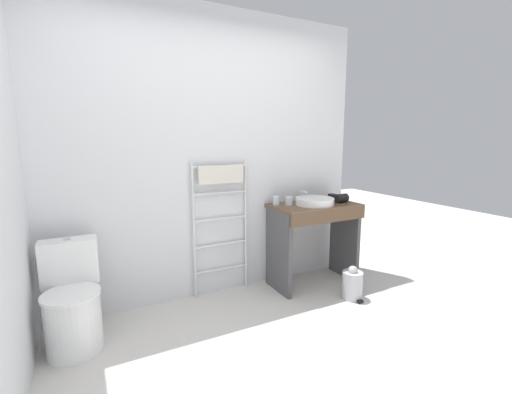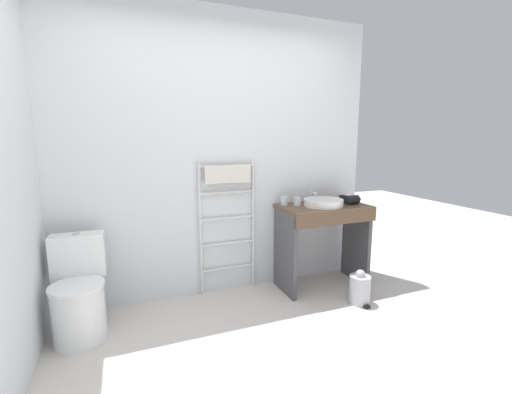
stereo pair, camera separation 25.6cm
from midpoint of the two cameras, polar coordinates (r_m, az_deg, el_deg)
name	(u,v)px [view 2 (the right image)]	position (r m, az deg, el deg)	size (l,w,h in m)	color
ground_plane	(287,390)	(2.35, 8.80, -29.28)	(12.00, 12.00, 0.00)	silver
wall_back	(216,156)	(3.22, -4.38, 6.78)	(3.10, 0.12, 2.61)	silver
toilet	(79,296)	(2.89, -25.18, -14.82)	(0.38, 0.51, 0.76)	white
towel_radiator	(228,199)	(3.19, -2.45, -0.34)	(0.55, 0.06, 1.27)	silver
vanity_counter	(323,233)	(3.48, 13.24, -5.83)	(0.86, 0.50, 0.83)	brown
sink_basin	(324,202)	(3.38, 13.34, -0.89)	(0.38, 0.38, 0.07)	white
faucet	(313,195)	(3.54, 11.50, 0.27)	(0.02, 0.10, 0.11)	silver
cup_near_wall	(284,201)	(3.35, 6.93, -0.66)	(0.07, 0.07, 0.09)	silver
cup_near_edge	(297,201)	(3.35, 9.08, -0.75)	(0.07, 0.07, 0.08)	silver
hair_dryer	(352,199)	(3.57, 17.65, -0.41)	(0.18, 0.19, 0.09)	black
trash_bin	(360,289)	(3.36, 19.09, -14.27)	(0.19, 0.22, 0.31)	#B7B7BC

